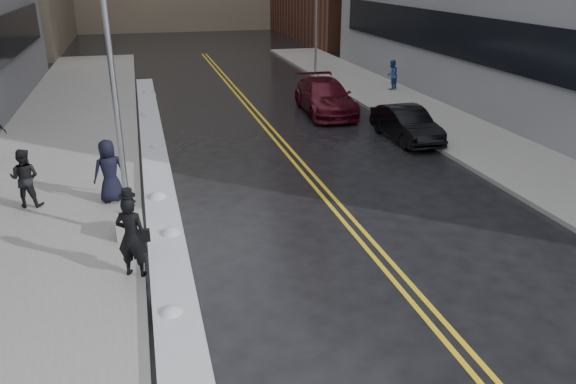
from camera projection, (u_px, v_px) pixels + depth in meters
ground at (276, 262)px, 13.30m from camera, size 160.00×160.00×0.00m
sidewalk_west at (63, 153)px, 20.89m from camera, size 5.50×50.00×0.15m
sidewalk_east at (443, 125)px, 24.62m from camera, size 4.00×50.00×0.15m
lane_line_left at (274, 139)px, 22.83m from camera, size 0.12×50.00×0.01m
lane_line_right at (281, 138)px, 22.90m from camera, size 0.12×50.00×0.01m
snow_ridge at (155, 160)px, 19.84m from camera, size 0.90×30.00×0.34m
lamppost at (121, 146)px, 13.37m from camera, size 0.65×0.65×7.62m
fire_hydrant at (423, 116)px, 24.20m from camera, size 0.26×0.26×0.73m
traffic_signal at (316, 20)px, 35.58m from camera, size 0.16×0.20×6.00m
pedestrian_fedora at (132, 236)px, 12.13m from camera, size 0.81×0.68×1.88m
pedestrian_b at (25, 178)px, 15.76m from camera, size 0.95×0.81×1.69m
pedestrian_c at (109, 171)px, 16.07m from camera, size 1.04×0.84×1.84m
pedestrian_east at (392, 75)px, 31.13m from camera, size 1.00×0.96×1.62m
car_black at (406, 124)px, 22.43m from camera, size 1.51×4.10×1.34m
car_maroon at (325, 97)px, 26.61m from camera, size 2.58×5.55×1.57m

